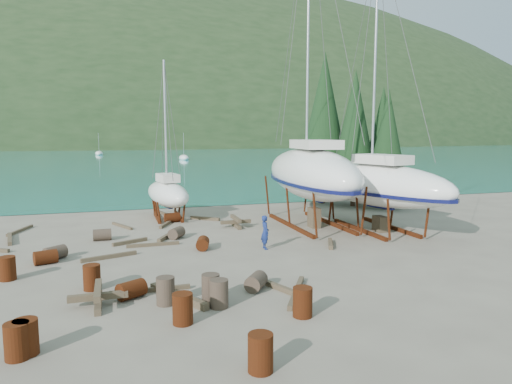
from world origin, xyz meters
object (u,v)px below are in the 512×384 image
object	(u,v)px
large_sailboat_far	(376,184)
small_sailboat_shore	(168,193)
large_sailboat_near	(311,173)
worker	(265,232)

from	to	relation	value
large_sailboat_far	small_sailboat_shore	distance (m)	12.79
small_sailboat_shore	large_sailboat_near	bearing A→B (deg)	-41.26
large_sailboat_far	worker	size ratio (longest dim) A/B	10.00
small_sailboat_shore	worker	world-z (taller)	small_sailboat_shore
large_sailboat_far	worker	world-z (taller)	large_sailboat_far
large_sailboat_near	large_sailboat_far	world-z (taller)	large_sailboat_near
large_sailboat_near	small_sailboat_shore	size ratio (longest dim) A/B	1.96
small_sailboat_shore	worker	distance (m)	9.87
small_sailboat_shore	worker	size ratio (longest dim) A/B	6.24
large_sailboat_near	large_sailboat_far	distance (m)	3.76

